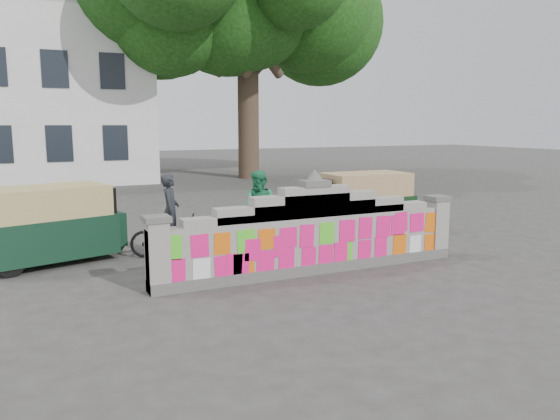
{
  "coord_description": "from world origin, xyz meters",
  "views": [
    {
      "loc": [
        -5.01,
        -9.01,
        2.85
      ],
      "look_at": [
        -0.25,
        1.0,
        1.1
      ],
      "focal_mm": 35.0,
      "sensor_mm": 36.0,
      "label": 1
    }
  ],
  "objects_px": {
    "cyclist_bike": "(171,236)",
    "rickshaw_left": "(52,223)",
    "pedestrian": "(260,208)",
    "rickshaw_right": "(363,201)",
    "cyclist_rider": "(171,222)"
  },
  "relations": [
    {
      "from": "cyclist_rider",
      "to": "rickshaw_left",
      "type": "bearing_deg",
      "value": 96.88
    },
    {
      "from": "rickshaw_left",
      "to": "cyclist_bike",
      "type": "bearing_deg",
      "value": -29.5
    },
    {
      "from": "pedestrian",
      "to": "rickshaw_left",
      "type": "xyz_separation_m",
      "value": [
        -4.52,
        0.36,
        -0.06
      ]
    },
    {
      "from": "cyclist_bike",
      "to": "pedestrian",
      "type": "bearing_deg",
      "value": -64.35
    },
    {
      "from": "cyclist_bike",
      "to": "rickshaw_right",
      "type": "bearing_deg",
      "value": -62.42
    },
    {
      "from": "cyclist_bike",
      "to": "rickshaw_right",
      "type": "height_order",
      "value": "rickshaw_right"
    },
    {
      "from": "cyclist_bike",
      "to": "rickshaw_left",
      "type": "bearing_deg",
      "value": 96.88
    },
    {
      "from": "cyclist_rider",
      "to": "rickshaw_right",
      "type": "relative_size",
      "value": 0.55
    },
    {
      "from": "rickshaw_left",
      "to": "pedestrian",
      "type": "bearing_deg",
      "value": -20.52
    },
    {
      "from": "rickshaw_left",
      "to": "rickshaw_right",
      "type": "xyz_separation_m",
      "value": [
        7.71,
        0.12,
        -0.02
      ]
    },
    {
      "from": "pedestrian",
      "to": "cyclist_bike",
      "type": "bearing_deg",
      "value": -125.05
    },
    {
      "from": "rickshaw_right",
      "to": "cyclist_bike",
      "type": "bearing_deg",
      "value": 7.99
    },
    {
      "from": "cyclist_rider",
      "to": "pedestrian",
      "type": "bearing_deg",
      "value": -64.35
    },
    {
      "from": "pedestrian",
      "to": "rickshaw_right",
      "type": "distance_m",
      "value": 3.23
    },
    {
      "from": "cyclist_bike",
      "to": "cyclist_rider",
      "type": "relative_size",
      "value": 1.12
    }
  ]
}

